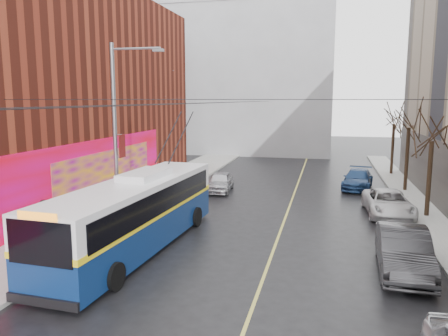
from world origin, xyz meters
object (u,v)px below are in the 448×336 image
Objects in this scene: tree_mid at (410,116)px; parked_car_c at (388,203)px; tree_near at (433,127)px; trolleybus at (136,213)px; tree_far at (395,115)px; following_car at (220,182)px; parked_car_b at (404,251)px; parked_car_d at (358,179)px; pedestrian_a at (50,230)px; pedestrian_b at (46,220)px; streetlight_pole at (118,132)px.

parked_car_c is (-2.00, -6.94, -4.55)m from tree_mid.
tree_near is at bearing -90.00° from tree_mid.
trolleybus is at bearing -146.75° from parked_car_c.
tree_far reaches higher than following_car.
parked_car_b is 1.05× the size of parked_car_d.
tree_mid is 3.68× the size of pedestrian_a.
following_car is at bearing -1.22° from pedestrian_b.
parked_car_b is (-2.51, -8.37, -4.15)m from tree_near.
tree_far is 28.83m from pedestrian_b.
parked_car_d is (10.13, 15.72, -0.91)m from trolleybus.
pedestrian_a is 1.52m from pedestrian_b.
pedestrian_b is (-15.00, -0.17, 0.26)m from parked_car_b.
following_car is (-10.14, 12.54, -0.14)m from parked_car_b.
streetlight_pole is 2.25× the size of following_car.
streetlight_pole is 15.05m from parked_car_c.
streetlight_pole reaches higher than tree_near.
tree_far is at bearing 90.00° from tree_mid.
trolleybus is 12.51m from following_car.
tree_far is 22.92m from parked_car_b.
parked_car_c is (0.51, 8.43, -0.12)m from parked_car_b.
following_car is (2.49, 10.17, -4.17)m from streetlight_pole.
parked_car_b is 14.08m from pedestrian_a.
parked_car_c is at bearing 24.75° from streetlight_pole.
pedestrian_b reaches higher than parked_car_d.
trolleybus is 4.25m from pedestrian_b.
tree_mid is 13.74m from following_car.
tree_mid reaches higher than pedestrian_a.
tree_near is 19.86m from pedestrian_b.
tree_mid is at bearing 52.39° from trolleybus.
following_car is at bearing 76.24° from streetlight_pole.
parked_car_b is at bearing -99.27° from tree_mid.
pedestrian_b is (-0.98, 1.16, 0.02)m from pedestrian_a.
pedestrian_b is at bearing -176.97° from parked_car_b.
tree_near is 0.96× the size of tree_mid.
parked_car_d is 21.47m from pedestrian_b.
tree_far reaches higher than parked_car_d.
tree_near is 7.01m from tree_mid.
streetlight_pole is 19.96m from tree_mid.
trolleybus is at bearing -130.99° from tree_mid.
tree_far is 1.38× the size of parked_car_d.
streetlight_pole is 1.35× the size of tree_mid.
following_car is 14.41m from pedestrian_a.
pedestrian_a is at bearing -110.46° from streetlight_pole.
parked_car_d is at bearing 172.33° from tree_mid.
tree_far is at bearing 85.98° from parked_car_b.
parked_car_b is (12.63, -2.37, -4.02)m from streetlight_pole.
pedestrian_b reaches higher than following_car.
tree_near is 0.52× the size of trolleybus.
streetlight_pole is at bearing -107.84° from following_car.
parked_car_c is at bearing -98.16° from tree_far.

